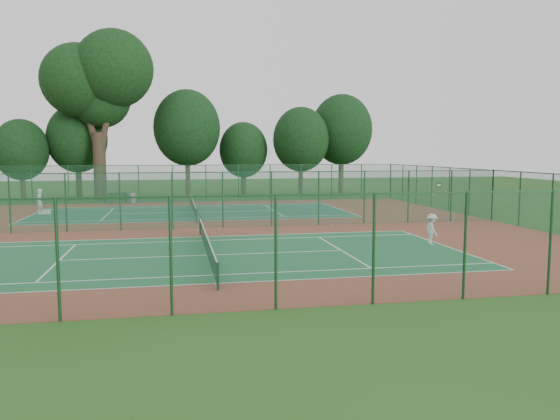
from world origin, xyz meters
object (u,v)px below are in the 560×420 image
object	(u,v)px
bench	(118,198)
kit_bag	(44,212)
player_far	(39,202)
player_near	(432,229)
big_tree	(98,80)
trash_bin	(133,198)

from	to	relation	value
bench	kit_bag	distance (m)	8.93
player_far	kit_bag	xyz separation A→B (m)	(0.29, 0.17, -0.81)
player_near	big_tree	size ratio (longest dim) A/B	0.10
kit_bag	bench	bearing A→B (deg)	50.00
player_far	trash_bin	bearing A→B (deg)	118.23
player_far	bench	size ratio (longest dim) A/B	1.16
player_near	big_tree	distance (m)	37.81
player_near	kit_bag	xyz separation A→B (m)	(-22.48, 18.24, -0.64)
player_near	big_tree	bearing A→B (deg)	36.43
player_far	bench	bearing A→B (deg)	125.94
bench	kit_bag	world-z (taller)	bench
player_near	kit_bag	bearing A→B (deg)	54.35
big_tree	trash_bin	bearing A→B (deg)	-56.40
player_far	kit_bag	size ratio (longest dim) A/B	2.16
kit_bag	big_tree	world-z (taller)	big_tree
player_far	trash_bin	distance (m)	9.72
player_near	player_far	size ratio (longest dim) A/B	0.83
player_near	trash_bin	distance (m)	30.37
bench	kit_bag	size ratio (longest dim) A/B	1.85
kit_bag	player_near	bearing A→B (deg)	-47.55
player_near	player_far	distance (m)	29.07
player_near	bench	bearing A→B (deg)	37.99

